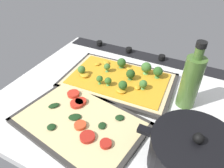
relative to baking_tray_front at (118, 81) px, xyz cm
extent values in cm
cube|color=white|center=(-2.59, 7.64, -1.86)|extent=(77.05, 67.10, 3.00)
cube|color=black|center=(-2.59, -22.41, 0.04)|extent=(73.97, 7.00, 0.80)
cylinder|color=black|center=(-25.70, -22.41, 1.34)|extent=(2.80, 2.80, 1.80)
cylinder|color=black|center=(-10.29, -22.41, 1.34)|extent=(2.80, 2.80, 1.80)
cylinder|color=black|center=(5.12, -22.41, 1.34)|extent=(2.80, 2.80, 1.80)
cylinder|color=black|center=(20.53, -22.41, 1.34)|extent=(2.80, 2.80, 1.80)
cube|color=#33302D|center=(0.00, 0.00, -0.11)|extent=(41.28, 27.26, 0.50)
cube|color=#33302D|center=(0.46, -12.27, 0.29)|extent=(40.36, 2.72, 1.30)
cube|color=#33302D|center=(-0.46, 12.27, 0.29)|extent=(40.36, 2.72, 1.30)
cube|color=#33302D|center=(-19.56, -0.74, 0.29)|extent=(2.17, 25.79, 1.30)
cube|color=#33302D|center=(19.56, 0.74, 0.29)|extent=(2.17, 25.79, 1.30)
cube|color=beige|center=(0.00, 0.00, 0.64)|extent=(38.80, 24.77, 1.00)
cube|color=gold|center=(0.00, 0.00, 1.34)|extent=(35.67, 22.32, 0.40)
cone|color=#427635|center=(-4.15, -1.39, 2.09)|extent=(1.82, 1.82, 1.10)
sphere|color=#264C1C|center=(-4.15, -1.39, 3.88)|extent=(3.31, 3.31, 3.31)
cone|color=#5B9F46|center=(4.61, 5.99, 2.16)|extent=(1.30, 1.30, 1.24)
sphere|color=#386B28|center=(4.61, 5.99, 3.67)|extent=(2.36, 2.36, 2.36)
cone|color=#4D8B3F|center=(2.04, -7.21, 2.01)|extent=(1.90, 1.90, 0.94)
sphere|color=#2D5B23|center=(2.04, -7.21, 3.78)|extent=(3.46, 3.46, 3.46)
cone|color=#68AD54|center=(-10.18, 1.89, 2.05)|extent=(1.53, 1.53, 1.03)
sphere|color=#427533|center=(-10.18, 1.89, 3.61)|extent=(2.77, 2.77, 2.77)
cone|color=#68AD54|center=(-8.04, -7.35, 2.23)|extent=(2.11, 2.11, 1.38)
sphere|color=#427533|center=(-8.04, -7.35, 4.36)|extent=(3.84, 3.84, 3.84)
cone|color=#5B9F46|center=(1.52, 5.47, 2.04)|extent=(1.36, 1.36, 1.01)
sphere|color=#386B28|center=(1.52, 5.47, 3.47)|extent=(2.46, 2.46, 2.46)
cone|color=#4D8B3F|center=(-12.72, -6.83, 2.21)|extent=(1.94, 1.94, 1.35)
sphere|color=#2D5B23|center=(-12.72, -6.83, 4.21)|extent=(3.54, 3.54, 3.54)
cone|color=#68AD54|center=(13.36, 4.11, 2.17)|extent=(1.60, 1.60, 1.27)
sphere|color=#427533|center=(13.36, 4.11, 3.89)|extent=(2.90, 2.90, 2.90)
cone|color=#4D8B3F|center=(-4.36, 6.08, 2.21)|extent=(1.68, 1.68, 1.34)
sphere|color=#2D5B23|center=(-4.36, 6.08, 4.03)|extent=(3.06, 3.06, 3.06)
cone|color=#68AD54|center=(5.80, -2.04, 2.19)|extent=(1.39, 1.39, 1.30)
sphere|color=#427533|center=(5.80, -2.04, 3.79)|extent=(2.53, 2.53, 2.53)
ellipsoid|color=gold|center=(11.47, -4.65, 1.92)|extent=(2.96, 3.20, 0.91)
ellipsoid|color=gold|center=(-1.48, -6.93, 1.91)|extent=(2.64, 2.04, 0.87)
ellipsoid|color=gold|center=(12.00, 4.18, 2.12)|extent=(5.18, 5.17, 1.37)
ellipsoid|color=gold|center=(-4.14, 6.69, 2.06)|extent=(3.63, 3.13, 1.22)
ellipsoid|color=gold|center=(-8.52, 2.40, 1.93)|extent=(2.07, 2.68, 0.92)
ellipsoid|color=gold|center=(8.80, -6.97, 1.98)|extent=(3.73, 3.54, 1.03)
cube|color=#33302D|center=(1.61, 23.82, -0.11)|extent=(40.32, 30.40, 0.50)
cube|color=#33302D|center=(-0.33, 12.26, 0.29)|extent=(36.44, 7.27, 1.30)
cube|color=#33302D|center=(3.55, 35.39, 0.29)|extent=(36.44, 7.27, 1.30)
cube|color=#33302D|center=(-15.92, 26.76, 0.29)|extent=(5.27, 24.51, 1.30)
cube|color=#33302D|center=(19.14, 20.88, 0.29)|extent=(5.27, 24.51, 1.30)
cube|color=beige|center=(1.61, 23.82, 0.59)|extent=(37.56, 27.63, 0.90)
cylinder|color=#D14723|center=(0.18, 25.45, 1.54)|extent=(3.45, 3.45, 1.00)
cylinder|color=#B22319|center=(-9.22, 27.74, 1.54)|extent=(3.16, 3.16, 1.00)
cylinder|color=red|center=(6.10, 18.41, 1.54)|extent=(4.24, 4.24, 1.00)
cylinder|color=#B22319|center=(-3.78, 27.98, 1.54)|extent=(4.13, 4.13, 1.00)
cylinder|color=red|center=(5.50, 17.02, 1.54)|extent=(3.64, 3.64, 1.00)
cylinder|color=red|center=(9.85, 14.95, 1.54)|extent=(4.02, 4.02, 1.00)
ellipsoid|color=#193819|center=(12.16, 22.24, 1.44)|extent=(3.81, 4.08, 0.60)
ellipsoid|color=#193819|center=(-8.62, 17.72, 1.44)|extent=(3.61, 3.58, 0.60)
ellipsoid|color=#193819|center=(3.45, 23.40, 1.44)|extent=(4.63, 4.40, 0.60)
ellipsoid|color=#193819|center=(7.20, 29.50, 1.44)|extent=(2.87, 2.86, 0.60)
ellipsoid|color=#193819|center=(-5.40, 22.70, 1.44)|extent=(2.77, 3.06, 0.60)
cylinder|color=black|center=(-29.48, 23.65, 4.18)|extent=(19.48, 19.48, 9.09)
cylinder|color=black|center=(-29.48, 23.65, 9.12)|extent=(19.87, 19.87, 0.80)
sphere|color=black|center=(-29.48, 23.65, 10.72)|extent=(2.40, 2.40, 2.40)
cube|color=black|center=(-17.94, 23.65, 7.09)|extent=(3.60, 2.00, 1.20)
cylinder|color=#476B2D|center=(-24.54, 1.03, 8.31)|extent=(5.82, 5.82, 17.34)
cylinder|color=#476B2D|center=(-24.54, 1.03, 18.73)|extent=(2.62, 2.62, 3.50)
cylinder|color=black|center=(-24.54, 1.03, 21.28)|extent=(2.91, 2.91, 1.60)
camera|label=1|loc=(-25.07, 56.15, 46.36)|focal=32.83mm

